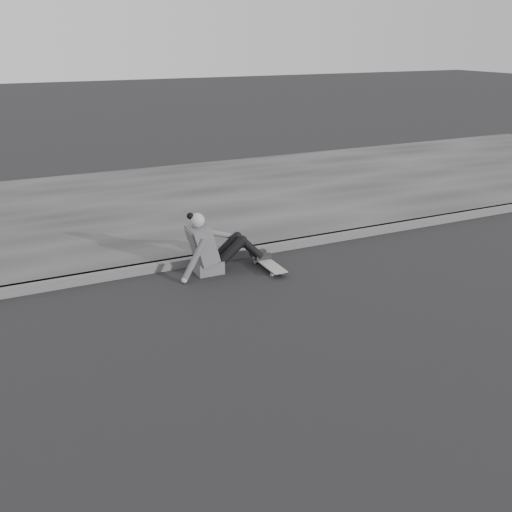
{
  "coord_description": "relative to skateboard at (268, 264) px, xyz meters",
  "views": [
    {
      "loc": [
        -3.25,
        -4.59,
        3.03
      ],
      "look_at": [
        -0.43,
        1.33,
        0.5
      ],
      "focal_mm": 40.0,
      "sensor_mm": 36.0,
      "label": 1
    }
  ],
  "objects": [
    {
      "name": "curb",
      "position": [
        -0.07,
        0.6,
        -0.01
      ],
      "size": [
        24.0,
        0.16,
        0.12
      ],
      "primitive_type": "cube",
      "color": "#515151",
      "rests_on": "ground"
    },
    {
      "name": "seated_woman",
      "position": [
        -0.73,
        0.25,
        0.29
      ],
      "size": [
        1.38,
        0.46,
        0.88
      ],
      "color": "#515154",
      "rests_on": "ground"
    },
    {
      "name": "skateboard",
      "position": [
        0.0,
        0.0,
        0.0
      ],
      "size": [
        0.2,
        0.78,
        0.09
      ],
      "color": "gray",
      "rests_on": "ground"
    },
    {
      "name": "sidewalk",
      "position": [
        -0.07,
        3.62,
        -0.01
      ],
      "size": [
        24.0,
        6.0,
        0.12
      ],
      "primitive_type": "cube",
      "color": "#383838",
      "rests_on": "ground"
    },
    {
      "name": "ground",
      "position": [
        -0.07,
        -1.98,
        -0.07
      ],
      "size": [
        80.0,
        80.0,
        0.0
      ],
      "primitive_type": "plane",
      "color": "black",
      "rests_on": "ground"
    }
  ]
}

